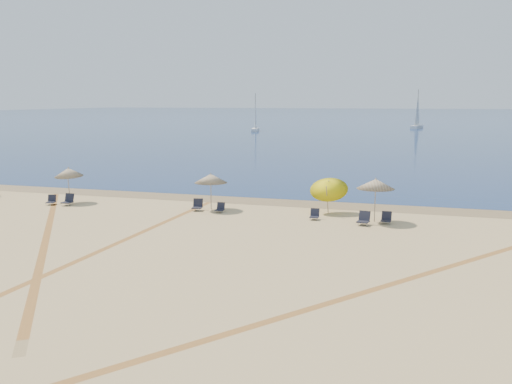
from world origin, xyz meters
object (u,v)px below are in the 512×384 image
at_px(umbrella_4, 376,184).
at_px(chair_6, 364,219).
at_px(chair_1, 51,200).
at_px(sailboat_0, 255,120).
at_px(sailboat_2, 417,117).
at_px(umbrella_2, 211,178).
at_px(umbrella_1, 69,172).
at_px(chair_5, 315,215).
at_px(chair_2, 68,200).
at_px(chair_7, 386,218).
at_px(chair_4, 220,208).
at_px(umbrella_3, 329,186).
at_px(chair_3, 198,205).

height_order(umbrella_4, chair_6, umbrella_4).
distance_m(umbrella_4, chair_1, 20.73).
relative_size(chair_1, sailboat_0, 0.09).
relative_size(chair_1, sailboat_2, 0.08).
distance_m(umbrella_2, chair_1, 10.82).
xyz_separation_m(umbrella_2, sailboat_0, (-21.43, 83.43, 0.51)).
bearing_deg(umbrella_1, chair_5, -2.19).
height_order(chair_6, sailboat_2, sailboat_2).
relative_size(umbrella_2, sailboat_2, 0.25).
relative_size(umbrella_2, chair_2, 3.09).
bearing_deg(chair_7, chair_5, -174.91).
distance_m(umbrella_4, sailboat_2, 106.47).
xyz_separation_m(chair_1, chair_4, (11.44, 0.73, -0.02)).
bearing_deg(umbrella_1, chair_7, -1.52).
distance_m(umbrella_3, sailboat_2, 104.99).
bearing_deg(chair_4, chair_3, 174.71).
xyz_separation_m(chair_2, chair_7, (20.10, 0.32, -0.04)).
height_order(umbrella_1, sailboat_0, sailboat_0).
bearing_deg(umbrella_3, chair_6, -47.25).
distance_m(chair_1, chair_5, 17.30).
distance_m(umbrella_3, sailboat_0, 87.37).
bearing_deg(sailboat_2, umbrella_3, -78.33).
relative_size(umbrella_1, umbrella_2, 1.04).
height_order(umbrella_1, umbrella_3, umbrella_3).
bearing_deg(sailboat_0, umbrella_2, -87.69).
xyz_separation_m(umbrella_1, sailboat_0, (-11.57, 83.84, 0.44)).
xyz_separation_m(umbrella_1, chair_2, (0.45, -0.86, -1.70)).
height_order(chair_1, chair_5, chair_1).
bearing_deg(chair_7, sailboat_2, 92.91).
xyz_separation_m(umbrella_1, chair_1, (-0.74, -0.97, -1.75)).
bearing_deg(sailboat_0, umbrella_1, -94.24).
relative_size(chair_2, sailboat_0, 0.09).
bearing_deg(chair_6, umbrella_4, 71.14).
height_order(chair_1, chair_7, chair_7).
height_order(umbrella_3, chair_5, umbrella_3).
relative_size(umbrella_4, chair_2, 3.34).
relative_size(umbrella_2, chair_4, 3.91).
height_order(chair_4, chair_5, chair_5).
distance_m(umbrella_2, chair_2, 9.63).
distance_m(chair_1, sailboat_2, 109.58).
relative_size(umbrella_3, chair_4, 4.24).
xyz_separation_m(umbrella_3, chair_4, (-6.35, -1.52, -1.41)).
height_order(chair_2, chair_7, chair_2).
xyz_separation_m(umbrella_1, chair_6, (19.38, -1.24, -1.70)).
distance_m(chair_2, chair_7, 20.10).
xyz_separation_m(chair_1, chair_5, (17.30, 0.33, -0.01)).
bearing_deg(chair_5, sailboat_0, 106.37).
relative_size(chair_1, chair_7, 1.10).
height_order(umbrella_2, chair_7, umbrella_2).
bearing_deg(sailboat_2, sailboat_0, -132.07).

